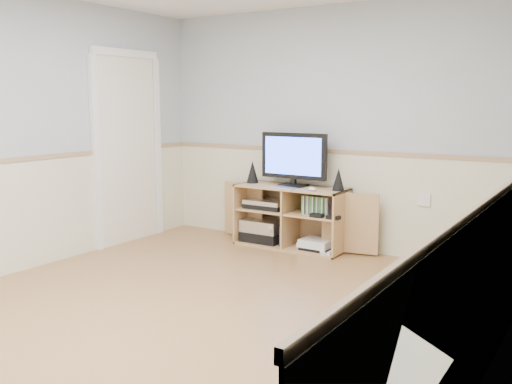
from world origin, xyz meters
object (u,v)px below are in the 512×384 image
media_cabinet (293,216)px  game_consoles (316,245)px  keyboard (286,188)px  monitor (294,157)px

media_cabinet → game_consoles: (0.31, -0.07, -0.26)m
media_cabinet → keyboard: 0.38m
keyboard → game_consoles: size_ratio=0.64×
keyboard → game_consoles: (0.29, 0.13, -0.59)m
keyboard → game_consoles: 0.67m
monitor → keyboard: (0.01, -0.19, -0.30)m
media_cabinet → game_consoles: 0.41m
keyboard → media_cabinet: bearing=107.9°
monitor → keyboard: 0.35m
media_cabinet → monitor: monitor is taller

